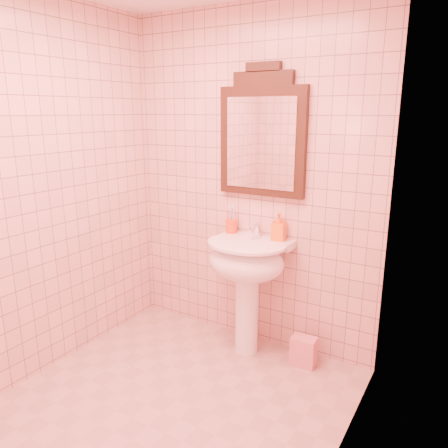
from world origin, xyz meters
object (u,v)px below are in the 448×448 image
Objects in this scene: pedestal_sink at (247,269)px; soap_dispenser at (279,227)px; toothbrush_cup at (231,226)px; mirror at (262,136)px; towel at (304,351)px.

soap_dispenser is (0.17, 0.16, 0.30)m from pedestal_sink.
soap_dispenser reaches higher than pedestal_sink.
toothbrush_cup is at bearing 144.65° from pedestal_sink.
mirror is at bearing 161.57° from soap_dispenser.
pedestal_sink is at bearing -173.54° from towel.
towel is (0.44, -0.15, -1.49)m from mirror.
pedestal_sink is 4.31× the size of soap_dispenser.
toothbrush_cup is at bearing 170.86° from towel.
toothbrush_cup is (-0.22, 0.16, 0.26)m from pedestal_sink.
mirror is 4.68× the size of toothbrush_cup.
mirror reaches higher than towel.
mirror is at bearing 160.99° from towel.
mirror is 1.56m from towel.
soap_dispenser is (0.39, 0.01, 0.05)m from toothbrush_cup.
toothbrush_cup is 0.98× the size of soap_dispenser.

